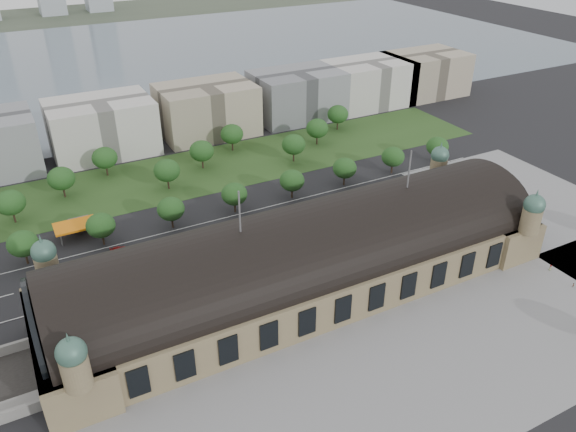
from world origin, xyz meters
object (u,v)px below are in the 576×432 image
parked_car_3 (177,280)px  pedestrian_1 (573,285)px  bus_mid (274,230)px  parked_car_5 (201,265)px  parked_car_2 (128,289)px  parked_car_4 (190,269)px  pedestrian_0 (550,268)px  traffic_car_5 (356,193)px  parked_car_0 (64,308)px  traffic_car_2 (91,271)px  traffic_car_4 (270,231)px  bus_west (256,237)px  bus_east (359,215)px  petrol_station (78,225)px  parked_car_6 (223,267)px  parked_car_1 (36,321)px  traffic_car_3 (119,249)px

parked_car_3 → pedestrian_1: size_ratio=2.93×
bus_mid → parked_car_5: bearing=100.9°
parked_car_2 → parked_car_5: 23.56m
parked_car_2 → parked_car_4: (19.82, 1.54, -0.14)m
parked_car_5 → pedestrian_0: bearing=38.9°
traffic_car_5 → pedestrian_0: 75.64m
parked_car_0 → pedestrian_1: (136.78, -60.16, -0.02)m
traffic_car_2 → traffic_car_4: 60.24m
bus_west → pedestrian_0: 94.68m
bus_east → parked_car_3: bearing=92.5°
pedestrian_1 → petrol_station: bearing=96.0°
pedestrian_0 → parked_car_6: bearing=167.3°
traffic_car_2 → parked_car_4: 30.73m
parked_car_4 → parked_car_6: bearing=30.9°
traffic_car_2 → parked_car_1: size_ratio=1.07×
traffic_car_4 → parked_car_5: traffic_car_4 is taller
parked_car_6 → traffic_car_2: bearing=-153.1°
parked_car_2 → bus_mid: (52.84, 8.54, 1.06)m
traffic_car_5 → bus_east: size_ratio=0.33×
parked_car_2 → pedestrian_0: 130.25m
traffic_car_2 → parked_car_4: bearing=68.9°
parked_car_0 → parked_car_4: size_ratio=1.25×
traffic_car_2 → traffic_car_4: size_ratio=1.42×
parked_car_0 → bus_west: (63.82, 8.09, 0.91)m
parked_car_5 → bus_mid: (29.33, 7.00, 1.16)m
parked_car_4 → parked_car_6: size_ratio=0.86×
parked_car_6 → pedestrian_0: size_ratio=2.28×
traffic_car_2 → parked_car_3: traffic_car_2 is taller
parked_car_6 → pedestrian_1: pedestrian_1 is taller
pedestrian_1 → parked_car_0: bearing=111.6°
parked_car_5 → pedestrian_0: (96.13, -53.02, 0.31)m
parked_car_1 → bus_east: size_ratio=0.42×
traffic_car_3 → parked_car_0: (-20.92, -23.60, -0.01)m
parked_car_2 → parked_car_4: parked_car_2 is taller
traffic_car_5 → parked_car_2: 96.84m
parked_car_2 → parked_car_6: (29.26, -2.46, -0.12)m
parked_car_3 → parked_car_6: (14.91, 0.00, -0.12)m
parked_car_1 → bus_east: (110.63, 6.00, 1.07)m
parked_car_1 → parked_car_0: bearing=79.2°
traffic_car_5 → pedestrian_1: bearing=-170.3°
traffic_car_2 → parked_car_6: size_ratio=1.32×
traffic_car_4 → traffic_car_5: traffic_car_5 is taller
parked_car_3 → bus_west: bus_west is taller
parked_car_6 → bus_west: bus_west is taller
traffic_car_3 → parked_car_6: (26.62, -25.42, -0.16)m
parked_car_3 → traffic_car_2: bearing=-149.5°
pedestrian_0 → pedestrian_1: pedestrian_0 is taller
parked_car_2 → bus_mid: bus_mid is taller
parked_car_2 → parked_car_3: same height
bus_west → parked_car_5: bearing=104.2°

